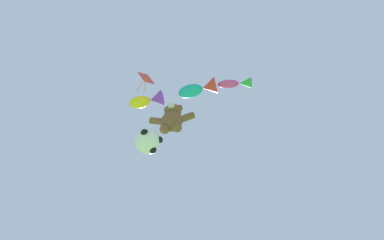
% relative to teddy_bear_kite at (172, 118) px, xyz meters
% --- Properties ---
extents(teddy_bear_kite, '(2.22, 0.98, 2.25)m').
position_rel_teddy_bear_kite_xyz_m(teddy_bear_kite, '(0.00, 0.00, 0.00)').
color(teddy_bear_kite, brown).
extents(soccer_ball_kite, '(1.18, 1.17, 1.08)m').
position_rel_teddy_bear_kite_xyz_m(soccer_ball_kite, '(-0.86, -0.12, -1.88)').
color(soccer_ball_kite, white).
extents(fish_kite_magenta, '(1.87, 0.70, 0.60)m').
position_rel_teddy_bear_kite_xyz_m(fish_kite_magenta, '(3.47, -0.20, 2.58)').
color(fish_kite_magenta, '#E53F9E').
extents(fish_kite_teal, '(2.26, 1.09, 0.97)m').
position_rel_teddy_bear_kite_xyz_m(fish_kite_teal, '(1.43, -0.10, 2.77)').
color(fish_kite_teal, '#19ADB2').
extents(fish_kite_goldfin, '(1.99, 0.93, 0.89)m').
position_rel_teddy_bear_kite_xyz_m(fish_kite_goldfin, '(-1.55, 0.02, 2.44)').
color(fish_kite_goldfin, yellow).
extents(diamond_kite, '(0.85, 0.91, 2.70)m').
position_rel_teddy_bear_kite_xyz_m(diamond_kite, '(-1.63, -0.86, 3.49)').
color(diamond_kite, red).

